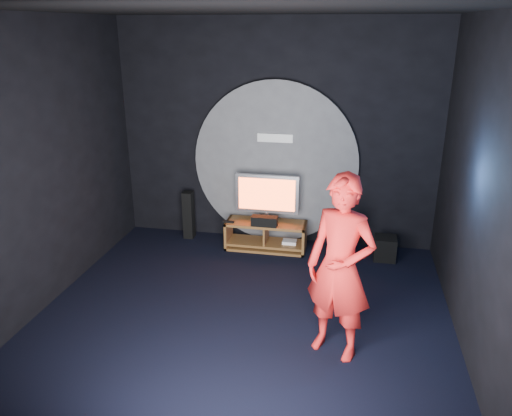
{
  "coord_description": "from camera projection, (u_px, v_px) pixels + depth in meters",
  "views": [
    {
      "loc": [
        1.17,
        -5.11,
        3.35
      ],
      "look_at": [
        -0.04,
        1.05,
        1.05
      ],
      "focal_mm": 35.0,
      "sensor_mm": 36.0,
      "label": 1
    }
  ],
  "objects": [
    {
      "name": "media_console",
      "position": [
        266.0,
        237.0,
        7.9
      ],
      "size": [
        1.26,
        0.45,
        0.45
      ],
      "color": "brown",
      "rests_on": "ground"
    },
    {
      "name": "ceiling",
      "position": [
        239.0,
        9.0,
        4.86
      ],
      "size": [
        5.0,
        5.0,
        0.01
      ],
      "primitive_type": "cube",
      "color": "black",
      "rests_on": "back_wall"
    },
    {
      "name": "tv",
      "position": [
        267.0,
        196.0,
        7.74
      ],
      "size": [
        0.99,
        0.22,
        0.75
      ],
      "color": "#B8B8C0",
      "rests_on": "media_console"
    },
    {
      "name": "center_speaker",
      "position": [
        264.0,
        221.0,
        7.66
      ],
      "size": [
        0.4,
        0.15,
        0.15
      ],
      "primitive_type": "cube",
      "color": "black",
      "rests_on": "media_console"
    },
    {
      "name": "right_wall",
      "position": [
        483.0,
        195.0,
        5.01
      ],
      "size": [
        0.04,
        5.0,
        3.5
      ],
      "primitive_type": "cube",
      "color": "black",
      "rests_on": "ground"
    },
    {
      "name": "floor",
      "position": [
        242.0,
        318.0,
        6.07
      ],
      "size": [
        5.0,
        5.0,
        0.0
      ],
      "primitive_type": "plane",
      "color": "black",
      "rests_on": "ground"
    },
    {
      "name": "subwoofer",
      "position": [
        385.0,
        248.0,
        7.55
      ],
      "size": [
        0.32,
        0.32,
        0.36
      ],
      "primitive_type": "cube",
      "color": "black",
      "rests_on": "ground"
    },
    {
      "name": "back_wall",
      "position": [
        276.0,
        135.0,
        7.77
      ],
      "size": [
        5.0,
        0.04,
        3.5
      ],
      "primitive_type": "cube",
      "color": "black",
      "rests_on": "ground"
    },
    {
      "name": "tower_speaker_left",
      "position": [
        189.0,
        215.0,
        8.26
      ],
      "size": [
        0.16,
        0.18,
        0.8
      ],
      "primitive_type": "cube",
      "color": "black",
      "rests_on": "ground"
    },
    {
      "name": "wall_disc_panel",
      "position": [
        275.0,
        163.0,
        7.87
      ],
      "size": [
        2.6,
        0.11,
        2.6
      ],
      "color": "#515156",
      "rests_on": "ground"
    },
    {
      "name": "front_wall",
      "position": [
        154.0,
        294.0,
        3.16
      ],
      "size": [
        5.0,
        0.04,
        3.5
      ],
      "primitive_type": "cube",
      "color": "black",
      "rests_on": "ground"
    },
    {
      "name": "remote",
      "position": [
        228.0,
        222.0,
        7.81
      ],
      "size": [
        0.18,
        0.05,
        0.02
      ],
      "primitive_type": "cube",
      "color": "black",
      "rests_on": "media_console"
    },
    {
      "name": "left_wall",
      "position": [
        36.0,
        169.0,
        5.92
      ],
      "size": [
        0.04,
        5.0,
        3.5
      ],
      "primitive_type": "cube",
      "color": "black",
      "rests_on": "ground"
    },
    {
      "name": "player",
      "position": [
        340.0,
        268.0,
        5.12
      ],
      "size": [
        0.86,
        0.73,
        2.01
      ],
      "primitive_type": "imported",
      "rotation": [
        0.0,
        0.0,
        -0.4
      ],
      "color": "red",
      "rests_on": "ground"
    },
    {
      "name": "tower_speaker_right",
      "position": [
        345.0,
        239.0,
        7.32
      ],
      "size": [
        0.16,
        0.18,
        0.8
      ],
      "primitive_type": "cube",
      "color": "black",
      "rests_on": "ground"
    }
  ]
}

